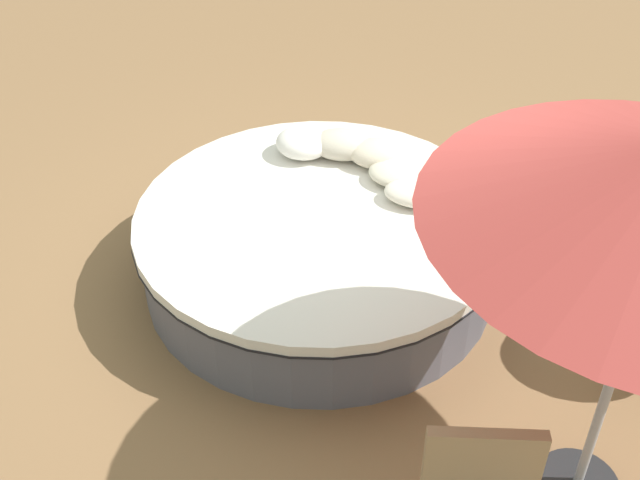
% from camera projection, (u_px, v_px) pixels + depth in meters
% --- Properties ---
extents(ground_plane, '(16.00, 16.00, 0.00)m').
position_uv_depth(ground_plane, '(320.00, 277.00, 5.69)').
color(ground_plane, olive).
extents(round_bed, '(2.51, 2.51, 0.56)m').
position_uv_depth(round_bed, '(320.00, 246.00, 5.51)').
color(round_bed, '#595966').
rests_on(round_bed, ground_plane).
extents(throw_pillow_0, '(0.51, 0.31, 0.15)m').
position_uv_depth(throw_pillow_0, '(422.00, 193.00, 5.41)').
color(throw_pillow_0, silver).
rests_on(throw_pillow_0, round_bed).
extents(throw_pillow_1, '(0.50, 0.37, 0.15)m').
position_uv_depth(throw_pillow_1, '(404.00, 173.00, 5.61)').
color(throw_pillow_1, beige).
rests_on(throw_pillow_1, round_bed).
extents(throw_pillow_2, '(0.42, 0.32, 0.19)m').
position_uv_depth(throw_pillow_2, '(378.00, 154.00, 5.77)').
color(throw_pillow_2, beige).
rests_on(throw_pillow_2, round_bed).
extents(throw_pillow_3, '(0.45, 0.30, 0.21)m').
position_uv_depth(throw_pillow_3, '(342.00, 145.00, 5.84)').
color(throw_pillow_3, beige).
rests_on(throw_pillow_3, round_bed).
extents(throw_pillow_4, '(0.40, 0.36, 0.21)m').
position_uv_depth(throw_pillow_4, '(303.00, 143.00, 5.87)').
color(throw_pillow_4, white).
rests_on(throw_pillow_4, round_bed).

